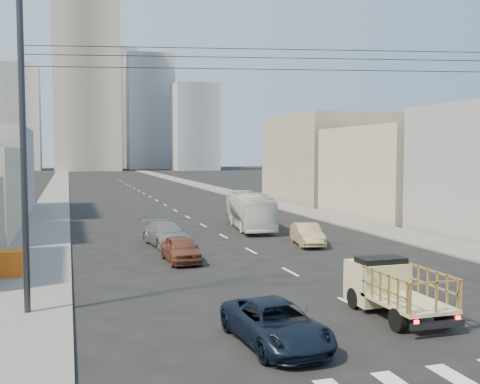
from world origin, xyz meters
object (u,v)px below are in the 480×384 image
flatbed_pickup (394,285)px  streetlamp_left (26,130)px  city_bus (250,211)px  sedan_tan (307,234)px  sedan_grey (166,234)px  crate_stack (2,263)px  sedan_brown (181,249)px  navy_pickup (276,324)px

flatbed_pickup → streetlamp_left: bearing=162.7°
city_bus → sedan_tan: (0.97, -8.47, -0.67)m
sedan_grey → crate_stack: size_ratio=2.76×
sedan_brown → sedan_grey: size_ratio=0.80×
sedan_grey → crate_stack: 10.91m
flatbed_pickup → sedan_grey: (-5.10, 16.98, -0.37)m
navy_pickup → city_bus: size_ratio=0.48×
flatbed_pickup → navy_pickup: size_ratio=0.96×
sedan_brown → crate_stack: sedan_brown is taller
sedan_grey → streetlamp_left: 16.02m
city_bus → sedan_tan: bearing=-75.5°
city_bus → crate_stack: city_bus is taller
flatbed_pickup → city_bus: 23.23m
sedan_grey → sedan_brown: bearing=-98.5°
flatbed_pickup → navy_pickup: (-4.98, -1.58, -0.46)m
flatbed_pickup → crate_stack: (-13.70, 10.28, -0.40)m
sedan_grey → crate_stack: (-8.61, -6.71, -0.03)m
streetlamp_left → crate_stack: (-1.61, 6.52, -5.75)m
sedan_brown → streetlamp_left: streetlamp_left is taller
flatbed_pickup → navy_pickup: bearing=-162.3°
flatbed_pickup → city_bus: city_bus is taller
flatbed_pickup → sedan_tan: (3.23, 14.65, -0.43)m
sedan_brown → crate_stack: 8.60m
navy_pickup → sedan_brown: sedan_brown is taller
city_bus → crate_stack: bearing=-133.2°
city_bus → sedan_brown: 13.63m
city_bus → navy_pickup: bearing=-98.3°
navy_pickup → sedan_brown: 13.33m
sedan_tan → sedan_grey: size_ratio=0.81×
flatbed_pickup → sedan_tan: flatbed_pickup is taller
sedan_tan → navy_pickup: bearing=-106.2°
crate_stack → flatbed_pickup: bearing=-36.9°
navy_pickup → sedan_brown: size_ratio=1.15×
city_bus → sedan_tan: 8.55m
sedan_brown → sedan_grey: bearing=87.0°
navy_pickup → city_bus: city_bus is taller
sedan_tan → sedan_grey: sedan_grey is taller
sedan_brown → sedan_tan: (8.46, 2.90, -0.01)m
streetlamp_left → crate_stack: 8.83m
flatbed_pickup → city_bus: size_ratio=0.46×
sedan_brown → city_bus: bearing=55.1°
flatbed_pickup → sedan_tan: 15.01m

